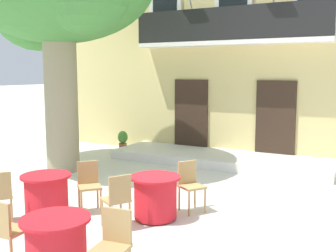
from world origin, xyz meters
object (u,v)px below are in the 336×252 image
Objects in this scene: cafe_chair_middle_0 at (89,183)px; cafe_chair_middle_1 at (0,194)px; cafe_table_near_tree at (155,197)px; cafe_table_front at (56,246)px; ground_planter_left at (123,140)px; cafe_chair_near_tree_1 at (190,182)px; cafe_table_middle at (47,195)px; cafe_chair_near_tree_0 at (117,197)px; cafe_chair_front_1 at (5,228)px; cafe_chair_front_0 at (113,242)px.

cafe_chair_middle_0 is 1.00× the size of cafe_chair_middle_1.
cafe_table_near_tree and cafe_table_front have the same top height.
cafe_table_front is 8.15m from ground_planter_left.
cafe_chair_near_tree_1 is at bearing -43.64° from ground_planter_left.
cafe_table_middle is 1.00× the size of cafe_table_front.
cafe_chair_near_tree_0 is 1.00× the size of cafe_chair_front_1.
cafe_table_middle is 0.77m from cafe_chair_middle_1.
cafe_chair_near_tree_0 is 1.00× the size of cafe_chair_near_tree_1.
cafe_table_middle is (-2.07, -1.50, -0.14)m from cafe_chair_near_tree_1.
cafe_chair_near_tree_0 is at bearing -114.19° from cafe_table_near_tree.
cafe_chair_near_tree_1 is 3.27m from cafe_chair_middle_1.
cafe_table_near_tree is 0.95× the size of cafe_chair_middle_1.
cafe_chair_near_tree_0 and cafe_chair_near_tree_1 have the same top height.
cafe_chair_middle_1 is 1.00× the size of cafe_chair_front_1.
cafe_chair_near_tree_0 reaches higher than ground_planter_left.
cafe_chair_near_tree_0 is at bearing -25.94° from cafe_chair_middle_0.
cafe_chair_front_1 is (-0.74, -0.13, 0.14)m from cafe_table_front.
cafe_chair_near_tree_0 is 1.74m from cafe_chair_front_0.
cafe_table_front is at bearing -42.12° from cafe_table_middle.
cafe_chair_front_1 is at bearing -66.30° from ground_planter_left.
cafe_table_front is at bearing -97.95° from cafe_chair_near_tree_1.
cafe_chair_near_tree_1 is at bearing 40.37° from cafe_chair_middle_1.
cafe_chair_near_tree_0 is (-0.31, -0.69, 0.14)m from cafe_table_near_tree.
cafe_chair_front_0 reaches higher than cafe_table_middle.
cafe_table_middle is 0.95× the size of cafe_chair_front_1.
cafe_chair_middle_1 reaches higher than ground_planter_left.
ground_planter_left is at bearing 123.85° from cafe_chair_front_0.
cafe_table_front is (1.20, -2.10, -0.14)m from cafe_chair_middle_0.
cafe_table_front is at bearing -61.13° from ground_planter_left.
cafe_chair_middle_0 is (-1.62, -0.89, 0.00)m from cafe_chair_near_tree_1.
cafe_table_middle is at bearing -174.56° from cafe_chair_near_tree_0.
cafe_table_front is (-0.42, -2.99, -0.14)m from cafe_chair_near_tree_1.
cafe_chair_front_1 is at bearing -108.50° from cafe_table_near_tree.
cafe_chair_near_tree_1 and cafe_chair_front_1 have the same top height.
cafe_table_front is (1.65, -1.49, 0.00)m from cafe_table_middle.
cafe_chair_middle_1 is at bearing -139.63° from cafe_chair_near_tree_1.
ground_planter_left is at bearing 113.70° from cafe_chair_front_1.
cafe_chair_middle_0 reaches higher than ground_planter_left.
cafe_chair_front_1 is (-1.47, -0.31, 0.00)m from cafe_chair_front_0.
ground_planter_left is at bearing 106.53° from cafe_chair_middle_1.
cafe_chair_front_0 reaches higher than ground_planter_left.
cafe_chair_near_tree_1 is at bearing 96.41° from cafe_chair_front_0.
cafe_chair_middle_0 is at bearing -170.35° from cafe_table_near_tree.
cafe_chair_front_0 is (2.81, -0.69, 0.00)m from cafe_chair_middle_1.
cafe_chair_near_tree_1 is (0.65, 1.36, 0.00)m from cafe_chair_near_tree_0.
cafe_table_near_tree is 1.00× the size of cafe_table_middle.
cafe_chair_front_1 is at bearing -110.38° from cafe_chair_near_tree_1.
cafe_chair_middle_0 is at bearing 119.78° from cafe_table_front.
cafe_chair_front_0 reaches higher than cafe_table_near_tree.
cafe_chair_middle_0 is at bearing 54.55° from cafe_chair_middle_1.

